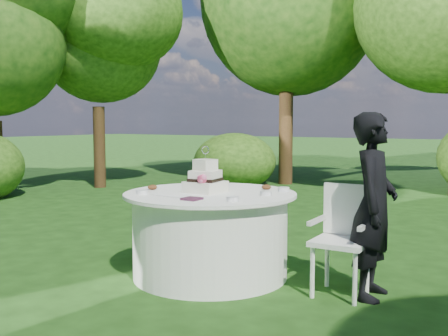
{
  "coord_description": "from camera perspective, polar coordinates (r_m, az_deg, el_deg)",
  "views": [
    {
      "loc": [
        2.65,
        -3.88,
        1.41
      ],
      "look_at": [
        0.15,
        0.0,
        1.0
      ],
      "focal_mm": 42.0,
      "sensor_mm": 36.0,
      "label": 1
    }
  ],
  "objects": [
    {
      "name": "ground",
      "position": [
        4.91,
        -1.5,
        -11.62
      ],
      "size": [
        80.0,
        80.0,
        0.0
      ],
      "primitive_type": "plane",
      "color": "#17350E",
      "rests_on": "ground"
    },
    {
      "name": "napkins",
      "position": [
        4.31,
        -3.53,
        -3.36
      ],
      "size": [
        0.14,
        0.14,
        0.02
      ],
      "primitive_type": "cube",
      "color": "#481F35",
      "rests_on": "table"
    },
    {
      "name": "feather_plume",
      "position": [
        4.5,
        -5.78,
        -3.05
      ],
      "size": [
        0.48,
        0.07,
        0.01
      ],
      "primitive_type": "ellipsoid",
      "color": "white",
      "rests_on": "table"
    },
    {
      "name": "guest",
      "position": [
        4.34,
        15.99,
        -3.97
      ],
      "size": [
        0.41,
        0.58,
        1.49
      ],
      "primitive_type": "imported",
      "rotation": [
        0.0,
        0.0,
        1.68
      ],
      "color": "black",
      "rests_on": "ground"
    },
    {
      "name": "table",
      "position": [
        4.81,
        -1.51,
        -7.19
      ],
      "size": [
        1.56,
        1.56,
        0.77
      ],
      "color": "white",
      "rests_on": "ground"
    },
    {
      "name": "cake",
      "position": [
        4.74,
        -2.05,
        -1.3
      ],
      "size": [
        0.32,
        0.33,
        0.42
      ],
      "color": "silver",
      "rests_on": "table"
    },
    {
      "name": "chair",
      "position": [
        4.42,
        12.94,
        -6.69
      ],
      "size": [
        0.45,
        0.44,
        0.89
      ],
      "color": "white",
      "rests_on": "ground"
    },
    {
      "name": "votives",
      "position": [
        4.69,
        0.27,
        -2.53
      ],
      "size": [
        1.06,
        0.96,
        0.04
      ],
      "color": "white",
      "rests_on": "table"
    },
    {
      "name": "petal_cups",
      "position": [
        4.93,
        -1.6,
        -2.09
      ],
      "size": [
        0.99,
        0.68,
        0.05
      ],
      "color": "#562D16",
      "rests_on": "table"
    }
  ]
}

